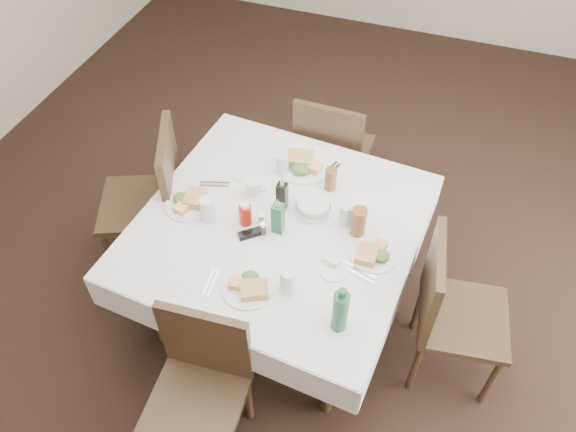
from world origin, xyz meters
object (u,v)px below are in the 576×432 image
object	(u,v)px
water_n	(283,164)
oil_cruet_dark	(282,195)
bread_basket	(313,207)
water_s	(288,281)
chair_south	(201,379)
dining_table	(278,232)
chair_west	(154,194)
ketchup_bottle	(245,214)
chair_north	(331,149)
green_bottle	(340,311)
oil_cruet_green	(278,217)
chair_east	(448,306)
water_e	(346,215)
coffee_mug	(254,188)
water_w	(208,210)

from	to	relation	value
water_n	oil_cruet_dark	xyz separation A→B (m)	(0.09, -0.27, 0.03)
bread_basket	water_s	bearing A→B (deg)	-85.18
chair_south	oil_cruet_dark	xyz separation A→B (m)	(0.06, 0.99, 0.32)
bread_basket	dining_table	bearing A→B (deg)	-135.81
water_s	bread_basket	world-z (taller)	water_s
chair_west	ketchup_bottle	world-z (taller)	chair_west
chair_north	bread_basket	xyz separation A→B (m)	(0.11, -0.77, 0.24)
ketchup_bottle	green_bottle	world-z (taller)	green_bottle
oil_cruet_green	ketchup_bottle	world-z (taller)	oil_cruet_green
ketchup_bottle	chair_east	bearing A→B (deg)	-1.49
water_s	oil_cruet_green	world-z (taller)	oil_cruet_green
chair_east	green_bottle	xyz separation A→B (m)	(-0.49, -0.43, 0.33)
water_e	coffee_mug	size ratio (longest dim) A/B	0.94
coffee_mug	chair_south	bearing A→B (deg)	-82.94
dining_table	oil_cruet_dark	world-z (taller)	oil_cruet_dark
chair_south	green_bottle	world-z (taller)	green_bottle
chair_south	chair_west	size ratio (longest dim) A/B	0.91
chair_north	ketchup_bottle	xyz separation A→B (m)	(-0.21, -0.97, 0.28)
bread_basket	green_bottle	size ratio (longest dim) A/B	0.68
chair_south	ketchup_bottle	world-z (taller)	chair_south
water_s	water_n	bearing A→B (deg)	111.71
oil_cruet_dark	oil_cruet_green	world-z (taller)	oil_cruet_green
water_e	ketchup_bottle	bearing A→B (deg)	-160.76
chair_south	bread_basket	distance (m)	1.08
chair_west	oil_cruet_dark	distance (m)	0.88
chair_west	water_w	world-z (taller)	chair_west
bread_basket	oil_cruet_green	world-z (taller)	oil_cruet_green
water_e	ketchup_bottle	size ratio (longest dim) A/B	0.88
bread_basket	ketchup_bottle	size ratio (longest dim) A/B	1.31
chair_west	water_e	distance (m)	1.22
chair_west	ketchup_bottle	size ratio (longest dim) A/B	6.91
oil_cruet_dark	green_bottle	xyz separation A→B (m)	(0.51, -0.62, 0.03)
dining_table	chair_north	distance (m)	0.93
water_e	water_w	world-z (taller)	water_w
chair_north	green_bottle	bearing A→B (deg)	-72.59
oil_cruet_green	green_bottle	bearing A→B (deg)	-44.46
chair_east	oil_cruet_green	distance (m)	1.00
water_e	water_n	bearing A→B (deg)	150.25
water_s	coffee_mug	bearing A→B (deg)	125.63
oil_cruet_dark	coffee_mug	xyz separation A→B (m)	(-0.19, 0.05, -0.05)
water_w	bread_basket	size ratio (longest dim) A/B	0.76
chair_east	water_w	bearing A→B (deg)	-179.37
chair_north	oil_cruet_green	distance (m)	1.02
chair_east	water_e	world-z (taller)	chair_east
chair_north	ketchup_bottle	world-z (taller)	chair_north
dining_table	water_w	world-z (taller)	water_w
chair_west	chair_south	bearing A→B (deg)	-51.71
chair_north	green_bottle	distance (m)	1.53
dining_table	water_n	xyz separation A→B (m)	(-0.11, 0.38, 0.14)
water_w	bread_basket	distance (m)	0.58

